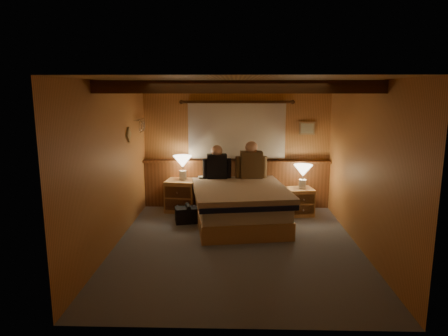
{
  "coord_description": "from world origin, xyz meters",
  "views": [
    {
      "loc": [
        -0.03,
        -5.59,
        2.27
      ],
      "look_at": [
        -0.2,
        0.4,
        1.1
      ],
      "focal_mm": 32.0,
      "sensor_mm": 36.0,
      "label": 1
    }
  ],
  "objects_px": {
    "lamp_left": "(183,163)",
    "person_left": "(217,165)",
    "lamp_right": "(303,172)",
    "person_right": "(251,163)",
    "duffel_bag": "(188,214)",
    "nightstand_right": "(300,202)",
    "bed": "(239,204)",
    "nightstand_left": "(181,195)"
  },
  "relations": [
    {
      "from": "nightstand_left",
      "to": "lamp_right",
      "type": "relative_size",
      "value": 1.38
    },
    {
      "from": "nightstand_right",
      "to": "duffel_bag",
      "type": "height_order",
      "value": "nightstand_right"
    },
    {
      "from": "nightstand_right",
      "to": "person_left",
      "type": "xyz_separation_m",
      "value": [
        -1.53,
        0.08,
        0.67
      ]
    },
    {
      "from": "lamp_left",
      "to": "person_right",
      "type": "relative_size",
      "value": 0.65
    },
    {
      "from": "person_right",
      "to": "duffel_bag",
      "type": "bearing_deg",
      "value": -155.38
    },
    {
      "from": "lamp_left",
      "to": "person_left",
      "type": "height_order",
      "value": "person_left"
    },
    {
      "from": "nightstand_right",
      "to": "lamp_left",
      "type": "bearing_deg",
      "value": 165.58
    },
    {
      "from": "person_right",
      "to": "duffel_bag",
      "type": "xyz_separation_m",
      "value": [
        -1.11,
        -0.61,
        -0.81
      ]
    },
    {
      "from": "person_left",
      "to": "person_right",
      "type": "distance_m",
      "value": 0.63
    },
    {
      "from": "duffel_bag",
      "to": "bed",
      "type": "bearing_deg",
      "value": -16.2
    },
    {
      "from": "bed",
      "to": "nightstand_right",
      "type": "bearing_deg",
      "value": 16.68
    },
    {
      "from": "nightstand_right",
      "to": "nightstand_left",
      "type": "bearing_deg",
      "value": 166.34
    },
    {
      "from": "nightstand_right",
      "to": "lamp_right",
      "type": "distance_m",
      "value": 0.56
    },
    {
      "from": "lamp_right",
      "to": "person_right",
      "type": "bearing_deg",
      "value": 172.34
    },
    {
      "from": "nightstand_right",
      "to": "lamp_right",
      "type": "height_order",
      "value": "lamp_right"
    },
    {
      "from": "person_left",
      "to": "person_right",
      "type": "height_order",
      "value": "person_right"
    },
    {
      "from": "lamp_left",
      "to": "person_left",
      "type": "bearing_deg",
      "value": -11.28
    },
    {
      "from": "nightstand_left",
      "to": "lamp_left",
      "type": "distance_m",
      "value": 0.63
    },
    {
      "from": "lamp_right",
      "to": "person_left",
      "type": "bearing_deg",
      "value": 176.83
    },
    {
      "from": "bed",
      "to": "nightstand_left",
      "type": "relative_size",
      "value": 3.54
    },
    {
      "from": "lamp_right",
      "to": "person_right",
      "type": "relative_size",
      "value": 0.62
    },
    {
      "from": "person_left",
      "to": "duffel_bag",
      "type": "relative_size",
      "value": 1.29
    },
    {
      "from": "lamp_left",
      "to": "duffel_bag",
      "type": "xyz_separation_m",
      "value": [
        0.18,
        -0.71,
        -0.78
      ]
    },
    {
      "from": "nightstand_left",
      "to": "nightstand_right",
      "type": "bearing_deg",
      "value": 3.13
    },
    {
      "from": "bed",
      "to": "nightstand_right",
      "type": "height_order",
      "value": "bed"
    },
    {
      "from": "nightstand_left",
      "to": "nightstand_right",
      "type": "xyz_separation_m",
      "value": [
        2.22,
        -0.19,
        -0.05
      ]
    },
    {
      "from": "lamp_right",
      "to": "person_right",
      "type": "xyz_separation_m",
      "value": [
        -0.94,
        0.13,
        0.14
      ]
    },
    {
      "from": "bed",
      "to": "nightstand_right",
      "type": "xyz_separation_m",
      "value": [
        1.12,
        0.53,
        -0.1
      ]
    },
    {
      "from": "lamp_left",
      "to": "duffel_bag",
      "type": "relative_size",
      "value": 0.93
    },
    {
      "from": "nightstand_left",
      "to": "lamp_right",
      "type": "xyz_separation_m",
      "value": [
        2.26,
        -0.19,
        0.51
      ]
    },
    {
      "from": "bed",
      "to": "person_right",
      "type": "distance_m",
      "value": 0.92
    },
    {
      "from": "nightstand_left",
      "to": "person_right",
      "type": "bearing_deg",
      "value": 5.16
    },
    {
      "from": "bed",
      "to": "lamp_right",
      "type": "xyz_separation_m",
      "value": [
        1.16,
        0.53,
        0.46
      ]
    },
    {
      "from": "person_right",
      "to": "duffel_bag",
      "type": "relative_size",
      "value": 1.43
    },
    {
      "from": "bed",
      "to": "lamp_right",
      "type": "height_order",
      "value": "lamp_right"
    },
    {
      "from": "nightstand_left",
      "to": "duffel_bag",
      "type": "height_order",
      "value": "nightstand_left"
    },
    {
      "from": "bed",
      "to": "duffel_bag",
      "type": "xyz_separation_m",
      "value": [
        -0.89,
        0.04,
        -0.21
      ]
    },
    {
      "from": "nightstand_right",
      "to": "person_left",
      "type": "distance_m",
      "value": 1.68
    },
    {
      "from": "nightstand_right",
      "to": "lamp_left",
      "type": "distance_m",
      "value": 2.3
    },
    {
      "from": "person_left",
      "to": "person_right",
      "type": "relative_size",
      "value": 0.9
    },
    {
      "from": "person_left",
      "to": "duffel_bag",
      "type": "distance_m",
      "value": 1.08
    },
    {
      "from": "nightstand_right",
      "to": "lamp_right",
      "type": "xyz_separation_m",
      "value": [
        0.04,
        -0.0,
        0.56
      ]
    }
  ]
}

